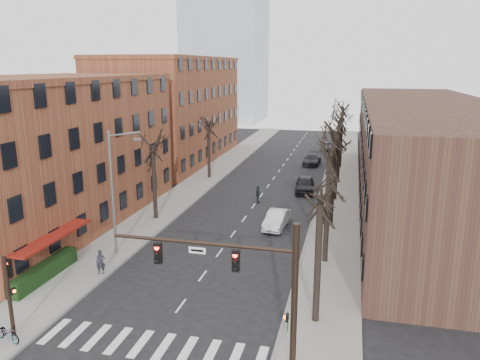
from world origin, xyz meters
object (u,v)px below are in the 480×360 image
Objects in this scene: silver_sedan at (277,219)px; pedestrian_a at (101,262)px; parked_car_mid at (312,160)px; bicycle at (7,333)px; parked_car_near at (305,184)px.

pedestrian_a is (-9.57, -11.91, 0.24)m from silver_sedan.
parked_car_mid is 2.95× the size of bicycle.
bicycle is at bearing -113.87° from parked_car_near.
parked_car_mid is at bearing 52.93° from pedestrian_a.
parked_car_mid is 47.68m from bicycle.
bicycle is at bearing -112.58° from silver_sedan.
silver_sedan is at bearing -12.35° from bicycle.
silver_sedan is at bearing -99.90° from parked_car_near.
parked_car_near is 26.27m from pedestrian_a.
parked_car_near is at bearing -84.80° from parked_car_mid.
pedestrian_a reaches higher than silver_sedan.
parked_car_near is 0.98× the size of parked_car_mid.
pedestrian_a is at bearing -118.55° from parked_car_near.
pedestrian_a is (-10.20, -38.48, 0.22)m from parked_car_mid.
parked_car_mid is at bearing 93.03° from silver_sedan.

